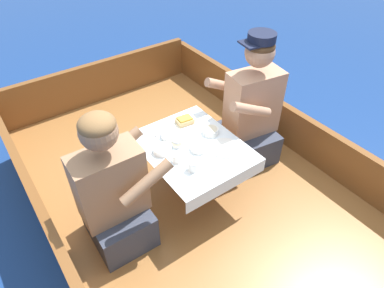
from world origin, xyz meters
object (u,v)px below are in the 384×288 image
coffee_cup_starboard (178,158)px  sandwich (185,120)px  person_port (113,195)px  person_starboard (251,112)px  coffee_cup_port (193,165)px  tin_can (177,143)px

coffee_cup_starboard → sandwich: bearing=48.8°
person_port → person_starboard: (1.24, 0.12, 0.04)m
sandwich → person_starboard: bearing=-18.0°
coffee_cup_port → tin_can: size_ratio=1.40×
person_starboard → coffee_cup_port: 0.79m
person_starboard → person_port: bearing=14.5°
person_starboard → sandwich: 0.54m
coffee_cup_port → person_port: bearing=164.2°
person_port → sandwich: 0.78m
person_port → coffee_cup_port: size_ratio=10.49×
person_port → coffee_cup_port: 0.52m
person_port → coffee_cup_starboard: bearing=-1.0°
coffee_cup_starboard → tin_can: bearing=57.4°
person_starboard → sandwich: size_ratio=8.26×
person_port → coffee_cup_starboard: person_port is taller
person_port → sandwich: person_port is taller
sandwich → coffee_cup_port: 0.49m
person_starboard → coffee_cup_port: bearing=28.2°
coffee_cup_port → coffee_cup_starboard: bearing=105.7°
coffee_cup_starboard → person_port: bearing=178.0°
coffee_cup_starboard → coffee_cup_port: bearing=-74.3°
person_port → coffee_cup_starboard: 0.46m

